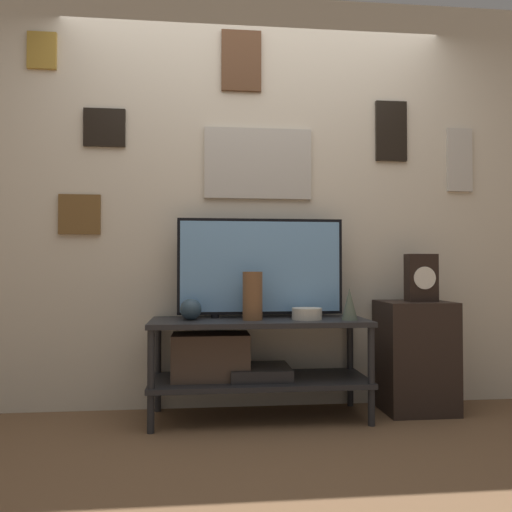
{
  "coord_description": "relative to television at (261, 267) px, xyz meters",
  "views": [
    {
      "loc": [
        -0.33,
        -2.7,
        0.9
      ],
      "look_at": [
        -0.02,
        0.28,
        0.97
      ],
      "focal_mm": 35.0,
      "sensor_mm": 36.0,
      "label": 1
    }
  ],
  "objects": [
    {
      "name": "television",
      "position": [
        0.0,
        0.0,
        0.0
      ],
      "size": [
        1.03,
        0.05,
        0.61
      ],
      "color": "black",
      "rests_on": "media_console"
    },
    {
      "name": "vase_tall_ceramic",
      "position": [
        -0.06,
        -0.14,
        -0.17
      ],
      "size": [
        0.12,
        0.12,
        0.29
      ],
      "color": "brown",
      "rests_on": "media_console"
    },
    {
      "name": "vase_round_glass",
      "position": [
        -0.43,
        -0.11,
        -0.25
      ],
      "size": [
        0.13,
        0.13,
        0.13
      ],
      "color": "#2D4251",
      "rests_on": "media_console"
    },
    {
      "name": "mantel_clock",
      "position": [
        1.01,
        -0.07,
        -0.07
      ],
      "size": [
        0.19,
        0.11,
        0.3
      ],
      "color": "black",
      "rests_on": "side_table"
    },
    {
      "name": "ground_plane",
      "position": [
        -0.02,
        -0.38,
        -0.91
      ],
      "size": [
        12.0,
        12.0,
        0.0
      ],
      "primitive_type": "plane",
      "color": "brown"
    },
    {
      "name": "vase_slim_bronze",
      "position": [
        0.51,
        -0.2,
        -0.22
      ],
      "size": [
        0.09,
        0.09,
        0.19
      ],
      "color": "#4C5647",
      "rests_on": "media_console"
    },
    {
      "name": "media_console",
      "position": [
        -0.13,
        -0.1,
        -0.53
      ],
      "size": [
        1.3,
        0.48,
        0.59
      ],
      "color": "#232326",
      "rests_on": "ground_plane"
    },
    {
      "name": "vase_wide_bowl",
      "position": [
        0.26,
        -0.15,
        -0.28
      ],
      "size": [
        0.18,
        0.18,
        0.07
      ],
      "color": "beige",
      "rests_on": "media_console"
    },
    {
      "name": "wall_back",
      "position": [
        -0.02,
        0.18,
        0.45
      ],
      "size": [
        6.4,
        0.08,
        2.7
      ],
      "color": "beige",
      "rests_on": "ground_plane"
    },
    {
      "name": "side_table",
      "position": [
        0.97,
        -0.05,
        -0.56
      ],
      "size": [
        0.43,
        0.37,
        0.69
      ],
      "color": "black",
      "rests_on": "ground_plane"
    }
  ]
}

